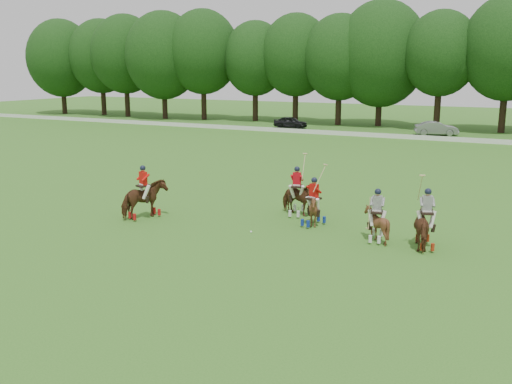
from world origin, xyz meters
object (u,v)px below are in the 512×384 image
at_px(car_mid, 436,128).
at_px(polo_red_a, 144,199).
at_px(polo_red_b, 297,198).
at_px(polo_ball, 251,232).
at_px(polo_stripe_a, 426,227).
at_px(polo_red_c, 314,209).
at_px(polo_stripe_b, 376,223).
at_px(car_left, 291,122).

height_order(car_mid, polo_red_a, polo_red_a).
bearing_deg(polo_red_b, polo_red_a, -148.23).
bearing_deg(polo_red_b, polo_ball, -98.44).
bearing_deg(polo_red_a, polo_stripe_a, 6.42).
relative_size(polo_stripe_a, polo_ball, 31.66).
bearing_deg(polo_red_c, polo_red_b, 135.50).
xyz_separation_m(polo_stripe_b, polo_ball, (-4.92, -1.24, -0.70)).
xyz_separation_m(polo_red_c, polo_stripe_a, (4.91, -0.94, 0.08)).
bearing_deg(polo_red_a, polo_ball, 1.46).
height_order(polo_red_b, polo_ball, polo_red_b).
height_order(car_left, polo_red_a, polo_red_a).
relative_size(polo_red_a, polo_stripe_b, 1.15).
relative_size(polo_stripe_a, polo_stripe_b, 1.35).
xyz_separation_m(polo_red_c, polo_stripe_b, (3.01, -0.94, -0.01)).
height_order(car_mid, polo_stripe_a, polo_stripe_a).
distance_m(car_mid, polo_red_c, 37.62).
distance_m(car_left, polo_red_a, 41.24).
height_order(car_mid, polo_stripe_b, polo_stripe_b).
bearing_deg(polo_stripe_a, polo_red_b, 159.94).
bearing_deg(polo_stripe_b, car_left, 118.27).
xyz_separation_m(car_mid, polo_red_b, (0.15, -36.24, 0.11)).
relative_size(polo_red_b, polo_stripe_a, 1.00).
bearing_deg(polo_stripe_b, polo_stripe_a, -0.11).
relative_size(car_left, polo_red_c, 1.43).
height_order(polo_red_a, polo_stripe_a, polo_stripe_a).
bearing_deg(polo_stripe_b, polo_red_c, 162.73).
xyz_separation_m(polo_stripe_a, polo_stripe_b, (-1.89, 0.00, -0.09)).
bearing_deg(polo_red_a, car_mid, 81.77).
distance_m(car_mid, polo_ball, 39.77).
relative_size(polo_red_a, polo_ball, 27.08).
xyz_separation_m(polo_red_b, polo_stripe_a, (6.28, -2.29, 0.01)).
relative_size(polo_red_a, polo_red_c, 0.91).
bearing_deg(polo_ball, polo_red_a, -178.54).
distance_m(car_mid, polo_red_a, 40.32).
bearing_deg(polo_stripe_b, polo_red_b, 152.45).
bearing_deg(polo_red_c, polo_ball, -131.14).
xyz_separation_m(polo_red_a, polo_ball, (5.40, 0.14, -0.85)).
relative_size(car_mid, polo_ball, 47.63).
relative_size(car_mid, polo_stripe_a, 1.50).
distance_m(polo_red_c, polo_stripe_a, 5.00).
bearing_deg(polo_stripe_a, car_mid, 99.48).
relative_size(polo_red_a, polo_red_b, 0.86).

